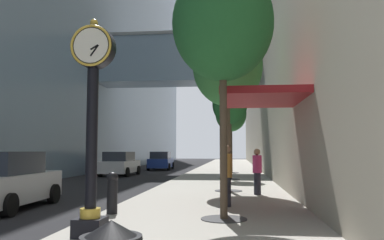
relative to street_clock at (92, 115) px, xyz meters
The scene contains 14 objects.
ground_plane 21.81m from the street_clock, 92.13° to the left, with size 110.00×110.00×0.00m, color black.
sidewalk_right 24.85m from the street_clock, 85.42° to the left, with size 5.55×80.00×0.14m, color #9E998E.
street_clock is the anchor object (origin of this frame).
bollard_third 3.20m from the street_clock, 99.00° to the left, with size 0.29×0.29×1.07m.
street_tree_near 4.07m from the street_clock, 40.93° to the left, with size 2.50×2.50×6.19m.
street_tree_mid_near 9.39m from the street_clock, 73.97° to the left, with size 2.87×2.87×6.74m.
street_tree_mid_far 15.42m from the street_clock, 80.68° to the left, with size 2.01×2.01×5.44m.
street_tree_far 21.81m from the street_clock, 83.45° to the left, with size 2.30×2.30×5.65m.
pedestrian_walking 5.10m from the street_clock, 59.46° to the left, with size 0.48×0.48×1.79m.
pedestrian_by_clock 8.39m from the street_clock, 64.45° to the left, with size 0.37×0.37×1.69m.
storefront_awning 5.81m from the street_clock, 52.41° to the left, with size 2.40×3.60×3.30m.
car_silver_near 5.92m from the street_clock, 136.58° to the left, with size 2.07×4.10×1.73m.
car_blue_mid 28.47m from the street_clock, 98.13° to the left, with size 2.17×4.30×1.66m.
car_white_far 20.41m from the street_clock, 105.23° to the left, with size 2.18×4.08×1.67m.
Camera 1 is at (3.56, -1.92, 1.77)m, focal length 36.46 mm.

